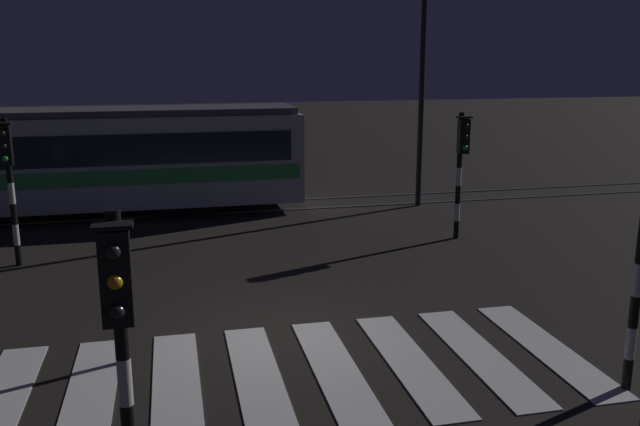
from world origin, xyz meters
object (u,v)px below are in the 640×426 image
object	(u,v)px
traffic_light_kerb_mid_left	(121,332)
tram	(24,161)
traffic_light_corner_far_right	(461,157)
street_lamp_trackside_right	(426,52)
traffic_light_corner_far_left	(8,170)
bollard_island_edge	(119,331)

from	to	relation	value
traffic_light_kerb_mid_left	tram	size ratio (longest dim) A/B	0.21
traffic_light_corner_far_right	street_lamp_trackside_right	size ratio (longest dim) A/B	0.43
traffic_light_corner_far_left	street_lamp_trackside_right	bearing A→B (deg)	18.15
tram	street_lamp_trackside_right	bearing A→B (deg)	-5.83
traffic_light_kerb_mid_left	traffic_light_corner_far_right	world-z (taller)	traffic_light_kerb_mid_left
bollard_island_edge	tram	bearing A→B (deg)	106.37
traffic_light_corner_far_left	traffic_light_corner_far_right	bearing A→B (deg)	-0.69
traffic_light_kerb_mid_left	street_lamp_trackside_right	bearing A→B (deg)	58.27
traffic_light_kerb_mid_left	traffic_light_corner_far_right	bearing A→B (deg)	50.92
street_lamp_trackside_right	bollard_island_edge	xyz separation A→B (m)	(-8.88, -9.61, -4.34)
street_lamp_trackside_right	traffic_light_corner_far_left	bearing A→B (deg)	-161.85
street_lamp_trackside_right	tram	size ratio (longest dim) A/B	0.47
street_lamp_trackside_right	traffic_light_corner_far_right	bearing A→B (deg)	-97.18
traffic_light_kerb_mid_left	bollard_island_edge	bearing A→B (deg)	94.81
tram	bollard_island_edge	size ratio (longest dim) A/B	14.95
street_lamp_trackside_right	traffic_light_kerb_mid_left	bearing A→B (deg)	-121.73
traffic_light_corner_far_right	traffic_light_corner_far_left	bearing A→B (deg)	179.31
bollard_island_edge	traffic_light_kerb_mid_left	bearing A→B (deg)	-85.19
tram	bollard_island_edge	world-z (taller)	tram
traffic_light_corner_far_left	traffic_light_kerb_mid_left	bearing A→B (deg)	-73.62
traffic_light_kerb_mid_left	traffic_light_corner_far_right	size ratio (longest dim) A/B	1.02
traffic_light_kerb_mid_left	tram	xyz separation A→B (m)	(-3.53, 15.02, -0.51)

